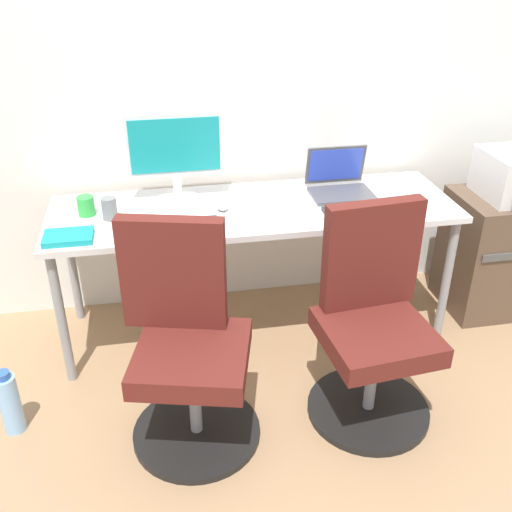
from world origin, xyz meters
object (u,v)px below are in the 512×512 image
at_px(desktop_monitor, 175,150).
at_px(open_laptop, 339,182).
at_px(side_cabinet, 502,252).
at_px(water_bottle_on_floor, 10,403).
at_px(office_chair_right, 373,326).
at_px(office_chair_left, 187,347).
at_px(coffee_mug, 86,206).

distance_m(desktop_monitor, open_laptop, 0.84).
xyz_separation_m(side_cabinet, desktop_monitor, (-1.75, 0.19, 0.63)).
xyz_separation_m(water_bottle_on_floor, open_laptop, (1.61, 0.66, 0.62)).
bearing_deg(office_chair_right, office_chair_left, -179.88).
bearing_deg(water_bottle_on_floor, open_laptop, 22.33).
relative_size(desktop_monitor, open_laptop, 1.55).
xyz_separation_m(office_chair_right, coffee_mug, (-1.18, 0.72, 0.34)).
xyz_separation_m(office_chair_right, desktop_monitor, (-0.75, 0.85, 0.54)).
xyz_separation_m(office_chair_left, coffee_mug, (-0.40, 0.72, 0.34)).
height_order(office_chair_left, side_cabinet, office_chair_left).
xyz_separation_m(office_chair_right, water_bottle_on_floor, (-1.54, 0.11, -0.28)).
xyz_separation_m(office_chair_right, side_cabinet, (1.01, 0.66, -0.09)).
bearing_deg(side_cabinet, water_bottle_on_floor, -167.93).
xyz_separation_m(open_laptop, coffee_mug, (-1.26, -0.05, -0.01)).
bearing_deg(side_cabinet, office_chair_left, -159.85).
bearing_deg(open_laptop, water_bottle_on_floor, -157.67).
distance_m(office_chair_right, side_cabinet, 1.21).
relative_size(office_chair_left, open_laptop, 3.03).
height_order(office_chair_right, side_cabinet, office_chair_right).
distance_m(side_cabinet, open_laptop, 1.04).
bearing_deg(coffee_mug, desktop_monitor, 16.12).
xyz_separation_m(desktop_monitor, coffee_mug, (-0.44, -0.13, -0.20)).
bearing_deg(coffee_mug, office_chair_left, -61.18).
height_order(office_chair_left, open_laptop, office_chair_left).
bearing_deg(desktop_monitor, side_cabinet, -6.15).
distance_m(water_bottle_on_floor, coffee_mug, 0.93).
bearing_deg(side_cabinet, open_laptop, 172.86).
relative_size(open_laptop, coffee_mug, 3.37).
height_order(side_cabinet, water_bottle_on_floor, side_cabinet).
bearing_deg(open_laptop, side_cabinet, -7.14).
relative_size(side_cabinet, water_bottle_on_floor, 2.16).
relative_size(office_chair_right, side_cabinet, 1.41).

